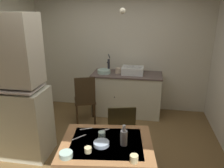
{
  "coord_description": "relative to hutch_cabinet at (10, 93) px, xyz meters",
  "views": [
    {
      "loc": [
        0.63,
        -2.92,
        2.17
      ],
      "look_at": [
        0.12,
        0.06,
        1.15
      ],
      "focal_mm": 35.4,
      "sensor_mm": 36.0,
      "label": 1
    }
  ],
  "objects": [
    {
      "name": "teaspoon_by_cup",
      "position": [
        1.24,
        -0.34,
        -0.27
      ],
      "size": [
        0.15,
        0.09,
        0.0
      ],
      "primitive_type": "cube",
      "rotation": [
        0.0,
        0.0,
        3.58
      ],
      "color": "beige",
      "rests_on": "dining_table"
    },
    {
      "name": "counter_cabinet",
      "position": [
        1.54,
        1.7,
        -0.55
      ],
      "size": [
        1.45,
        0.64,
        0.9
      ],
      "color": "beige",
      "rests_on": "ground"
    },
    {
      "name": "glass_bottle",
      "position": [
        1.75,
        -0.6,
        -0.18
      ],
      "size": [
        0.08,
        0.08,
        0.25
      ],
      "color": "#B7BCC1",
      "rests_on": "dining_table"
    },
    {
      "name": "chair_far_side",
      "position": [
        1.63,
        0.05,
        -0.51
      ],
      "size": [
        0.48,
        0.48,
        0.93
      ],
      "color": "#372917",
      "rests_on": "ground"
    },
    {
      "name": "stoneware_crock",
      "position": [
        1.36,
        1.7,
        -0.05
      ],
      "size": [
        0.12,
        0.12,
        0.11
      ],
      "primitive_type": "cylinder",
      "color": "beige",
      "rests_on": "counter_cabinet"
    },
    {
      "name": "hand_pump",
      "position": [
        1.14,
        1.74,
        0.07
      ],
      "size": [
        0.05,
        0.27,
        0.39
      ],
      "color": "#232328",
      "rests_on": "counter_cabinet"
    },
    {
      "name": "pendant_bulb",
      "position": [
        1.59,
        0.38,
        1.15
      ],
      "size": [
        0.08,
        0.08,
        0.08
      ],
      "primitive_type": "sphere",
      "color": "#F9EFCC"
    },
    {
      "name": "sink_basin",
      "position": [
        1.66,
        1.7,
        -0.03
      ],
      "size": [
        0.44,
        0.34,
        0.15
      ],
      "color": "silver",
      "rests_on": "counter_cabinet"
    },
    {
      "name": "ground_plane",
      "position": [
        1.35,
        0.2,
        -1.0
      ],
      "size": [
        4.79,
        4.79,
        0.0
      ],
      "primitive_type": "plane",
      "color": "brown"
    },
    {
      "name": "teaspoon_near_bowl",
      "position": [
        1.47,
        -0.33,
        -0.27
      ],
      "size": [
        0.13,
        0.1,
        0.0
      ],
      "primitive_type": "cube",
      "rotation": [
        0.0,
        0.0,
        3.72
      ],
      "color": "beige",
      "rests_on": "dining_table"
    },
    {
      "name": "chair_by_counter",
      "position": [
        0.8,
        1.08,
        -0.48
      ],
      "size": [
        0.51,
        0.51,
        0.99
      ],
      "color": "#3C2915",
      "rests_on": "ground"
    },
    {
      "name": "mixing_bowl_counter",
      "position": [
        1.06,
        1.65,
        -0.06
      ],
      "size": [
        0.27,
        0.27,
        0.08
      ],
      "primitive_type": "cylinder",
      "color": "#ADD1C1",
      "rests_on": "counter_cabinet"
    },
    {
      "name": "hutch_cabinet",
      "position": [
        0.0,
        0.0,
        0.0
      ],
      "size": [
        1.05,
        0.54,
        2.14
      ],
      "color": "beige",
      "rests_on": "ground"
    },
    {
      "name": "serving_bowl_wide",
      "position": [
        1.19,
        -0.91,
        -0.25
      ],
      "size": [
        0.14,
        0.14,
        0.06
      ],
      "primitive_type": "cylinder",
      "color": "#ADD1C1",
      "rests_on": "dining_table"
    },
    {
      "name": "dining_table",
      "position": [
        1.55,
        -0.59,
        -0.37
      ],
      "size": [
        1.13,
        0.94,
        0.73
      ],
      "color": "#9D6B3F",
      "rests_on": "ground"
    },
    {
      "name": "mug_dark",
      "position": [
        1.89,
        -0.88,
        -0.24
      ],
      "size": [
        0.08,
        0.08,
        0.08
      ],
      "primitive_type": "cylinder",
      "color": "beige",
      "rests_on": "dining_table"
    },
    {
      "name": "table_knife",
      "position": [
        1.21,
        -0.54,
        -0.27
      ],
      "size": [
        0.14,
        0.15,
        0.0
      ],
      "primitive_type": "cube",
      "rotation": [
        0.0,
        0.0,
        0.84
      ],
      "color": "silver",
      "rests_on": "dining_table"
    },
    {
      "name": "teacup_mint",
      "position": [
        1.39,
        -0.8,
        -0.25
      ],
      "size": [
        0.08,
        0.08,
        0.06
      ],
      "primitive_type": "cylinder",
      "color": "beige",
      "rests_on": "dining_table"
    },
    {
      "name": "mug_tall",
      "position": [
        1.47,
        -0.5,
        -0.24
      ],
      "size": [
        0.08,
        0.08,
        0.08
      ],
      "primitive_type": "cylinder",
      "color": "#ADD1C1",
      "rests_on": "dining_table"
    },
    {
      "name": "wall_back",
      "position": [
        1.35,
        2.07,
        0.26
      ],
      "size": [
        3.89,
        0.1,
        2.53
      ],
      "primitive_type": "cube",
      "color": "beige",
      "rests_on": "ground"
    },
    {
      "name": "soup_bowl_small",
      "position": [
        1.5,
        -0.65,
        -0.25
      ],
      "size": [
        0.18,
        0.18,
        0.04
      ],
      "primitive_type": "cylinder",
      "color": "#9EB2C6",
      "rests_on": "dining_table"
    }
  ]
}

